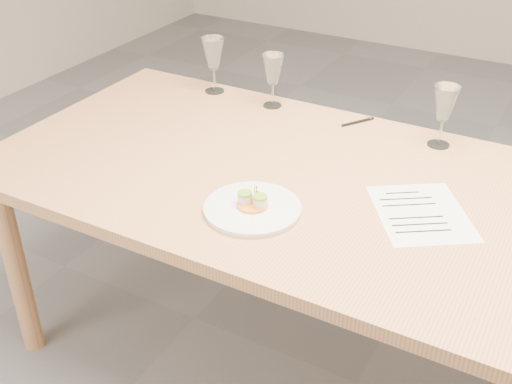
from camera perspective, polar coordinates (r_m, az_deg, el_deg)
The scene contains 8 objects.
ground at distance 2.31m, azimuth 9.00°, elevation -16.43°, with size 7.00×7.00×0.00m, color slate.
dining_table at distance 1.87m, azimuth 10.70°, elevation -2.15°, with size 2.40×1.00×0.75m.
dinner_plate at distance 1.73m, azimuth -0.31°, elevation -1.40°, with size 0.26×0.26×0.07m.
recipe_sheet at distance 1.78m, azimuth 14.47°, elevation -1.83°, with size 0.36×0.38×0.00m.
ballpoint_pen at distance 2.25m, azimuth 9.05°, elevation 6.19°, with size 0.08×0.11×0.01m.
wine_glass_0 at distance 2.44m, azimuth -3.82°, elevation 12.11°, with size 0.08×0.08×0.21m.
wine_glass_1 at distance 2.31m, azimuth 1.51°, elevation 10.75°, with size 0.08×0.08×0.19m.
wine_glass_2 at distance 2.10m, azimuth 16.43°, elevation 7.47°, with size 0.08×0.08×0.20m.
Camera 1 is at (0.44, -1.51, 1.69)m, focal length 45.00 mm.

